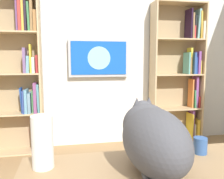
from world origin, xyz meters
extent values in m
cube|color=silver|center=(0.00, -2.23, 1.35)|extent=(4.52, 0.06, 2.70)
cube|color=tan|center=(-1.57, -2.04, 1.06)|extent=(0.02, 0.28, 2.12)
cube|color=tan|center=(-0.80, -2.04, 1.06)|extent=(0.02, 0.28, 2.12)
cube|color=tan|center=(-1.18, -2.17, 1.06)|extent=(0.79, 0.01, 2.12)
cube|color=tan|center=(-1.18, -2.04, 0.01)|extent=(0.75, 0.27, 0.02)
cube|color=tan|center=(-1.18, -2.04, 0.53)|extent=(0.75, 0.27, 0.02)
cube|color=tan|center=(-1.18, -2.04, 1.06)|extent=(0.75, 0.27, 0.02)
cube|color=tan|center=(-1.18, -2.04, 1.58)|extent=(0.75, 0.27, 0.02)
cube|color=tan|center=(-1.18, -2.04, 2.11)|extent=(0.75, 0.27, 0.02)
cube|color=gold|center=(-1.53, -2.02, 0.19)|extent=(0.04, 0.20, 0.33)
cube|color=beige|center=(-1.49, -2.02, 0.15)|extent=(0.03, 0.13, 0.26)
cube|color=#764188|center=(-1.46, -2.04, 0.26)|extent=(0.03, 0.16, 0.48)
cube|color=yellow|center=(-1.43, -2.04, 0.23)|extent=(0.03, 0.22, 0.42)
cube|color=#B72B2E|center=(-1.54, -2.02, 0.63)|extent=(0.02, 0.14, 0.17)
cube|color=#84488D|center=(-1.50, -2.04, 0.79)|extent=(0.04, 0.15, 0.48)
cube|color=#377A52|center=(-1.46, -2.04, 0.68)|extent=(0.04, 0.20, 0.27)
cube|color=orange|center=(-1.43, -2.04, 0.76)|extent=(0.02, 0.15, 0.44)
cube|color=gold|center=(-1.53, -2.05, 1.17)|extent=(0.04, 0.19, 0.20)
cube|color=#7D4490|center=(-1.49, -2.03, 1.24)|extent=(0.04, 0.23, 0.34)
cube|color=#28479F|center=(-1.45, -2.04, 1.19)|extent=(0.03, 0.20, 0.25)
cube|color=#2D5092|center=(-1.42, -2.03, 1.23)|extent=(0.03, 0.21, 0.32)
cube|color=gold|center=(-1.39, -2.05, 1.26)|extent=(0.03, 0.14, 0.39)
cube|color=#906B4B|center=(-1.36, -2.02, 1.19)|extent=(0.02, 0.16, 0.25)
cube|color=#59A49D|center=(-1.33, -2.02, 1.23)|extent=(0.02, 0.19, 0.32)
cube|color=beige|center=(-1.53, -2.02, 1.72)|extent=(0.03, 0.24, 0.25)
cube|color=gold|center=(-1.50, -2.02, 1.79)|extent=(0.04, 0.18, 0.40)
cube|color=#6FA5A2|center=(-1.47, -2.03, 1.81)|extent=(0.06, 0.17, 0.43)
cube|color=#22282B|center=(-1.44, -2.04, 1.76)|extent=(0.03, 0.13, 0.34)
cube|color=#BB2E31|center=(-1.40, -2.02, 1.69)|extent=(0.02, 0.17, 0.19)
cube|color=#98764C|center=(-1.38, -2.03, 1.78)|extent=(0.03, 0.18, 0.37)
cube|color=black|center=(-1.35, -2.04, 1.81)|extent=(0.02, 0.21, 0.43)
cube|color=tan|center=(0.81, -2.04, 1.10)|extent=(0.02, 0.28, 2.19)
cube|color=tan|center=(1.18, -2.17, 1.10)|extent=(0.76, 0.01, 2.19)
cube|color=tan|center=(1.18, -2.04, 0.01)|extent=(0.71, 0.27, 0.02)
cube|color=tan|center=(1.18, -2.04, 0.55)|extent=(0.71, 0.27, 0.02)
cube|color=tan|center=(1.18, -2.04, 1.10)|extent=(0.71, 0.27, 0.02)
cube|color=tan|center=(1.18, -2.04, 1.64)|extent=(0.71, 0.27, 0.02)
cube|color=#41854F|center=(0.85, -2.04, 0.23)|extent=(0.03, 0.18, 0.43)
cube|color=silver|center=(0.89, -2.05, 0.27)|extent=(0.04, 0.24, 0.49)
cube|color=#955F40|center=(0.92, -2.04, 0.14)|extent=(0.02, 0.21, 0.23)
cube|color=#82498B|center=(0.94, -2.04, 0.25)|extent=(0.04, 0.21, 0.47)
cube|color=#5CA1AA|center=(0.85, -2.04, 0.76)|extent=(0.04, 0.17, 0.39)
cube|color=#83467B|center=(0.89, -2.02, 0.77)|extent=(0.04, 0.19, 0.41)
cube|color=#427C4A|center=(0.93, -2.04, 0.72)|extent=(0.02, 0.17, 0.31)
cube|color=#688CA4|center=(0.97, -2.03, 0.70)|extent=(0.04, 0.22, 0.27)
cube|color=#6499B4|center=(1.01, -2.03, 0.72)|extent=(0.04, 0.21, 0.32)
cube|color=#314590|center=(1.04, -2.03, 0.72)|extent=(0.02, 0.22, 0.31)
cube|color=#234692|center=(1.07, -2.04, 0.74)|extent=(0.04, 0.14, 0.34)
cube|color=#AB2E2D|center=(0.85, -2.04, 1.23)|extent=(0.04, 0.14, 0.24)
cube|color=beige|center=(0.90, -2.04, 1.21)|extent=(0.04, 0.16, 0.21)
cube|color=gold|center=(0.93, -2.04, 1.30)|extent=(0.02, 0.13, 0.38)
cube|color=#669BAA|center=(0.97, -2.02, 1.22)|extent=(0.04, 0.18, 0.23)
cube|color=slate|center=(1.01, -2.03, 1.27)|extent=(0.04, 0.19, 0.33)
cube|color=#A4713E|center=(0.86, -2.05, 1.79)|extent=(0.04, 0.22, 0.27)
cube|color=#9A7547|center=(0.90, -2.05, 1.88)|extent=(0.03, 0.16, 0.46)
cube|color=#43854D|center=(0.94, -2.04, 1.84)|extent=(0.04, 0.14, 0.38)
cube|color=#291E2A|center=(0.97, -2.03, 1.87)|extent=(0.03, 0.15, 0.43)
cube|color=gold|center=(1.01, -2.03, 1.88)|extent=(0.03, 0.12, 0.46)
cube|color=#C13B35|center=(1.04, -2.03, 1.88)|extent=(0.04, 0.18, 0.45)
cube|color=#70477E|center=(1.08, -2.05, 1.90)|extent=(0.02, 0.14, 0.50)
cube|color=#B7B7BC|center=(0.00, -2.15, 1.31)|extent=(0.87, 0.06, 0.55)
cube|color=blue|center=(0.00, -2.12, 1.31)|extent=(0.80, 0.01, 0.48)
cylinder|color=#8CCCEA|center=(0.00, -2.11, 1.31)|extent=(0.33, 0.00, 0.33)
cube|color=#A37F56|center=(-0.13, 0.28, 0.72)|extent=(1.69, 0.65, 0.03)
ellipsoid|color=#4C4C51|center=(0.05, 0.26, 0.89)|extent=(0.30, 0.54, 0.32)
ellipsoid|color=#4C4C51|center=(0.05, 0.14, 0.93)|extent=(0.25, 0.30, 0.24)
sphere|color=#4C4C51|center=(0.05, 0.07, 1.00)|extent=(0.13, 0.13, 0.13)
cone|color=#4C4C51|center=(0.01, 0.07, 1.05)|extent=(0.06, 0.06, 0.07)
cone|color=#4C4C51|center=(0.08, 0.07, 1.05)|extent=(0.06, 0.06, 0.07)
cone|color=beige|center=(0.01, 0.07, 1.04)|extent=(0.03, 0.03, 0.05)
cone|color=beige|center=(0.08, 0.07, 1.04)|extent=(0.03, 0.03, 0.05)
cylinder|color=white|center=(0.59, 0.11, 0.87)|extent=(0.11, 0.11, 0.27)
cylinder|color=#335999|center=(-0.31, 0.09, 0.78)|extent=(0.08, 0.08, 0.10)
camera|label=1|loc=(0.46, 1.32, 1.29)|focal=38.11mm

